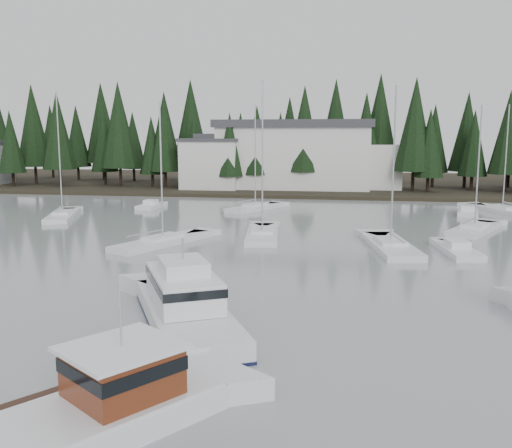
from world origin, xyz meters
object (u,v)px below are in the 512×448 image
(sailboat_3, at_px, (163,243))
(sailboat_11, at_px, (502,212))
(sailboat_5, at_px, (390,248))
(runabout_3, at_px, (151,207))
(sailboat_2, at_px, (255,209))
(runabout_1, at_px, (457,251))
(sailboat_1, at_px, (474,231))
(sailboat_6, at_px, (262,236))
(cabin_cruiser_center, at_px, (185,310))
(house_west, at_px, (212,163))
(lobster_boat_brown, at_px, (78,421))
(runabout_4, at_px, (468,214))
(harbor_inn, at_px, (307,155))
(sailboat_7, at_px, (63,217))

(sailboat_3, bearing_deg, sailboat_11, -28.19)
(sailboat_5, relative_size, runabout_3, 2.62)
(sailboat_2, xyz_separation_m, runabout_1, (19.71, -23.02, 0.06))
(sailboat_1, xyz_separation_m, runabout_1, (-3.44, -10.65, 0.07))
(sailboat_6, bearing_deg, sailboat_5, -115.20)
(cabin_cruiser_center, distance_m, sailboat_3, 20.84)
(sailboat_2, distance_m, runabout_1, 30.31)
(house_west, relative_size, sailboat_11, 0.73)
(house_west, relative_size, sailboat_2, 0.72)
(runabout_1, bearing_deg, sailboat_2, 33.43)
(sailboat_2, height_order, runabout_3, sailboat_2)
(lobster_boat_brown, relative_size, runabout_3, 1.96)
(cabin_cruiser_center, distance_m, sailboat_1, 36.00)
(runabout_1, bearing_deg, sailboat_3, 83.51)
(cabin_cruiser_center, height_order, runabout_4, cabin_cruiser_center)
(runabout_1, relative_size, runabout_3, 1.41)
(lobster_boat_brown, distance_m, sailboat_1, 45.44)
(harbor_inn, bearing_deg, runabout_1, -72.12)
(sailboat_7, distance_m, runabout_1, 41.66)
(sailboat_2, xyz_separation_m, sailboat_3, (-3.94, -23.29, -0.01))
(harbor_inn, xyz_separation_m, runabout_4, (20.40, -25.06, -5.64))
(cabin_cruiser_center, bearing_deg, harbor_inn, -27.89)
(runabout_1, bearing_deg, runabout_4, -19.83)
(sailboat_5, bearing_deg, sailboat_6, 62.19)
(sailboat_1, bearing_deg, runabout_1, -171.22)
(runabout_1, bearing_deg, sailboat_11, -27.73)
(harbor_inn, distance_m, runabout_3, 31.12)
(harbor_inn, bearing_deg, house_west, -167.48)
(sailboat_5, distance_m, sailboat_7, 36.65)
(lobster_boat_brown, bearing_deg, sailboat_1, 10.12)
(sailboat_1, bearing_deg, runabout_3, 98.66)
(runabout_3, bearing_deg, sailboat_1, -104.98)
(sailboat_3, bearing_deg, runabout_4, -27.53)
(sailboat_1, xyz_separation_m, sailboat_11, (6.11, 14.78, 0.00))
(sailboat_2, relative_size, sailboat_7, 0.93)
(sailboat_7, relative_size, runabout_3, 2.78)
(sailboat_2, height_order, runabout_4, sailboat_2)
(house_west, bearing_deg, sailboat_3, -81.40)
(house_west, relative_size, sailboat_3, 0.77)
(harbor_inn, bearing_deg, cabin_cruiser_center, -90.56)
(harbor_inn, height_order, sailboat_5, sailboat_5)
(sailboat_5, height_order, sailboat_11, sailboat_5)
(house_west, relative_size, runabout_4, 1.79)
(house_west, xyz_separation_m, lobster_boat_brown, (14.20, -74.54, -4.09))
(sailboat_1, relative_size, runabout_1, 1.72)
(sailboat_6, relative_size, runabout_3, 2.80)
(harbor_inn, bearing_deg, sailboat_5, -77.46)
(sailboat_2, distance_m, sailboat_3, 23.62)
(sailboat_2, xyz_separation_m, sailboat_6, (3.74, -18.50, -0.00))
(sailboat_3, relative_size, runabout_1, 1.71)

